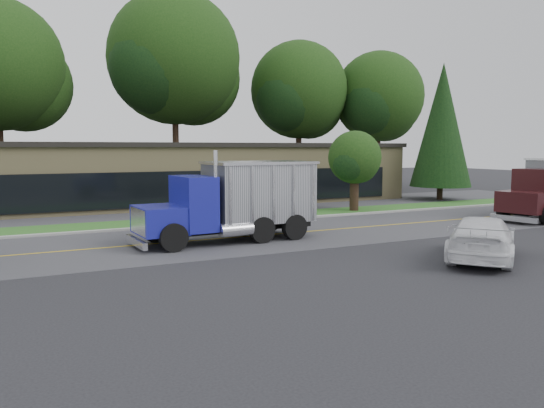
{
  "coord_description": "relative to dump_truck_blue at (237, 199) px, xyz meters",
  "views": [
    {
      "loc": [
        -9.3,
        -12.49,
        3.98
      ],
      "look_at": [
        -0.3,
        5.79,
        1.8
      ],
      "focal_mm": 35.0,
      "sensor_mm": 36.0,
      "label": 1
    }
  ],
  "objects": [
    {
      "name": "dump_truck_blue",
      "position": [
        0.0,
        0.0,
        0.0
      ],
      "size": [
        7.85,
        3.09,
        3.36
      ],
      "rotation": [
        0.0,
        0.0,
        3.2
      ],
      "color": "black",
      "rests_on": "ground"
    },
    {
      "name": "tree_far_d",
      "position": [
        16.86,
        24.77,
        7.25
      ],
      "size": [
        9.94,
        9.36,
        14.18
      ],
      "color": "#382619",
      "rests_on": "ground"
    },
    {
      "name": "tree_far_c",
      "position": [
        4.9,
        25.8,
        9.43
      ],
      "size": [
        12.34,
        11.61,
        17.6
      ],
      "color": "#382619",
      "rests_on": "ground"
    },
    {
      "name": "road",
      "position": [
        0.71,
        0.65,
        -1.8
      ],
      "size": [
        60.0,
        8.0,
        0.02
      ],
      "primitive_type": "cube",
      "color": "#4B4B50",
      "rests_on": "ground"
    },
    {
      "name": "center_line",
      "position": [
        0.71,
        0.65,
        -1.8
      ],
      "size": [
        60.0,
        0.12,
        0.01
      ],
      "primitive_type": "cube",
      "color": "gold",
      "rests_on": "ground"
    },
    {
      "name": "tree_verge",
      "position": [
        10.76,
        6.69,
        1.39
      ],
      "size": [
        3.53,
        3.32,
        5.03
      ],
      "color": "#382619",
      "rests_on": "ground"
    },
    {
      "name": "evergreen_right",
      "position": [
        20.71,
        9.65,
        3.86
      ],
      "size": [
        4.53,
        4.53,
        10.3
      ],
      "color": "#382619",
      "rests_on": "ground"
    },
    {
      "name": "strip_mall",
      "position": [
        2.71,
        17.65,
        0.2
      ],
      "size": [
        32.0,
        12.0,
        4.0
      ],
      "primitive_type": "cube",
      "color": "tan",
      "rests_on": "ground"
    },
    {
      "name": "far_parking",
      "position": [
        0.71,
        11.65,
        -1.8
      ],
      "size": [
        60.0,
        7.0,
        0.02
      ],
      "primitive_type": "cube",
      "color": "#4B4B50",
      "rests_on": "ground"
    },
    {
      "name": "ground",
      "position": [
        0.71,
        -8.35,
        -1.8
      ],
      "size": [
        140.0,
        140.0,
        0.0
      ],
      "primitive_type": "plane",
      "color": "#2C2C30",
      "rests_on": "ground"
    },
    {
      "name": "grass_verge",
      "position": [
        0.71,
        6.65,
        -1.8
      ],
      "size": [
        60.0,
        3.4,
        0.03
      ],
      "primitive_type": "cube",
      "color": "#286322",
      "rests_on": "ground"
    },
    {
      "name": "tree_far_e",
      "position": [
        24.85,
        22.76,
        6.82
      ],
      "size": [
        9.47,
        8.91,
        13.51
      ],
      "color": "#382619",
      "rests_on": "ground"
    },
    {
      "name": "rally_car",
      "position": [
        6.33,
        -7.44,
        -1.03
      ],
      "size": [
        5.48,
        5.07,
        1.55
      ],
      "primitive_type": "imported",
      "rotation": [
        0.0,
        0.0,
        2.26
      ],
      "color": "white",
      "rests_on": "ground"
    },
    {
      "name": "curb",
      "position": [
        0.71,
        4.85,
        -1.8
      ],
      "size": [
        60.0,
        0.3,
        0.12
      ],
      "primitive_type": "cube",
      "color": "#9E9E99",
      "rests_on": "ground"
    }
  ]
}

